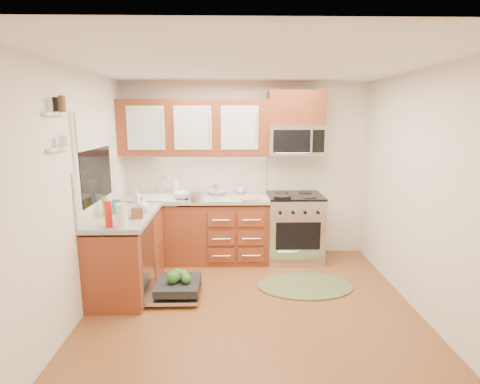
{
  "coord_description": "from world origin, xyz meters",
  "views": [
    {
      "loc": [
        -0.2,
        -3.67,
        2.03
      ],
      "look_at": [
        -0.11,
        0.85,
        1.11
      ],
      "focal_mm": 28.0,
      "sensor_mm": 36.0,
      "label": 1
    }
  ],
  "objects_px": {
    "microwave": "(295,140)",
    "bowl_a": "(217,192)",
    "bowl_b": "(184,195)",
    "dishwasher": "(175,289)",
    "cup": "(240,190)",
    "rug": "(305,286)",
    "stock_pot": "(196,195)",
    "paper_towel_roll": "(122,216)",
    "sink": "(157,206)",
    "range": "(294,227)",
    "upper_cabinets": "(194,128)",
    "cutting_board": "(251,199)",
    "skillet": "(282,197)"
  },
  "relations": [
    {
      "from": "cup",
      "to": "upper_cabinets",
      "type": "bearing_deg",
      "value": -173.29
    },
    {
      "from": "microwave",
      "to": "rug",
      "type": "bearing_deg",
      "value": -89.98
    },
    {
      "from": "skillet",
      "to": "paper_towel_roll",
      "type": "bearing_deg",
      "value": -145.98
    },
    {
      "from": "microwave",
      "to": "cutting_board",
      "type": "distance_m",
      "value": 1.05
    },
    {
      "from": "rug",
      "to": "skillet",
      "type": "distance_m",
      "value": 1.18
    },
    {
      "from": "rug",
      "to": "range",
      "type": "bearing_deg",
      "value": 90.02
    },
    {
      "from": "upper_cabinets",
      "to": "bowl_b",
      "type": "bearing_deg",
      "value": -120.21
    },
    {
      "from": "microwave",
      "to": "stock_pot",
      "type": "height_order",
      "value": "microwave"
    },
    {
      "from": "microwave",
      "to": "skillet",
      "type": "distance_m",
      "value": 0.84
    },
    {
      "from": "dishwasher",
      "to": "microwave",
      "type": "bearing_deg",
      "value": 39.07
    },
    {
      "from": "microwave",
      "to": "sink",
      "type": "distance_m",
      "value": 2.13
    },
    {
      "from": "stock_pot",
      "to": "paper_towel_roll",
      "type": "relative_size",
      "value": 0.87
    },
    {
      "from": "range",
      "to": "sink",
      "type": "bearing_deg",
      "value": -179.7
    },
    {
      "from": "dishwasher",
      "to": "bowl_a",
      "type": "bearing_deg",
      "value": 71.33
    },
    {
      "from": "range",
      "to": "sink",
      "type": "distance_m",
      "value": 1.96
    },
    {
      "from": "bowl_b",
      "to": "range",
      "type": "bearing_deg",
      "value": 3.59
    },
    {
      "from": "upper_cabinets",
      "to": "cup",
      "type": "bearing_deg",
      "value": 6.71
    },
    {
      "from": "skillet",
      "to": "bowl_b",
      "type": "relative_size",
      "value": 0.82
    },
    {
      "from": "stock_pot",
      "to": "cup",
      "type": "bearing_deg",
      "value": 35.54
    },
    {
      "from": "range",
      "to": "cutting_board",
      "type": "distance_m",
      "value": 0.81
    },
    {
      "from": "range",
      "to": "bowl_a",
      "type": "height_order",
      "value": "bowl_a"
    },
    {
      "from": "rug",
      "to": "cutting_board",
      "type": "distance_m",
      "value": 1.32
    },
    {
      "from": "microwave",
      "to": "stock_pot",
      "type": "bearing_deg",
      "value": -166.45
    },
    {
      "from": "paper_towel_roll",
      "to": "bowl_b",
      "type": "relative_size",
      "value": 0.87
    },
    {
      "from": "upper_cabinets",
      "to": "bowl_a",
      "type": "bearing_deg",
      "value": 4.7
    },
    {
      "from": "microwave",
      "to": "rug",
      "type": "height_order",
      "value": "microwave"
    },
    {
      "from": "dishwasher",
      "to": "cup",
      "type": "relative_size",
      "value": 5.16
    },
    {
      "from": "cutting_board",
      "to": "bowl_a",
      "type": "bearing_deg",
      "value": 140.69
    },
    {
      "from": "microwave",
      "to": "bowl_a",
      "type": "height_order",
      "value": "microwave"
    },
    {
      "from": "sink",
      "to": "cutting_board",
      "type": "bearing_deg",
      "value": -8.79
    },
    {
      "from": "microwave",
      "to": "cup",
      "type": "distance_m",
      "value": 1.06
    },
    {
      "from": "range",
      "to": "rug",
      "type": "relative_size",
      "value": 0.82
    },
    {
      "from": "dishwasher",
      "to": "bowl_a",
      "type": "distance_m",
      "value": 1.62
    },
    {
      "from": "stock_pot",
      "to": "cutting_board",
      "type": "distance_m",
      "value": 0.73
    },
    {
      "from": "rug",
      "to": "paper_towel_roll",
      "type": "distance_m",
      "value": 2.31
    },
    {
      "from": "microwave",
      "to": "cutting_board",
      "type": "relative_size",
      "value": 3.05
    },
    {
      "from": "upper_cabinets",
      "to": "range",
      "type": "relative_size",
      "value": 2.16
    },
    {
      "from": "bowl_b",
      "to": "dishwasher",
      "type": "bearing_deg",
      "value": -89.68
    },
    {
      "from": "range",
      "to": "sink",
      "type": "relative_size",
      "value": 1.53
    },
    {
      "from": "bowl_a",
      "to": "bowl_b",
      "type": "distance_m",
      "value": 0.52
    },
    {
      "from": "bowl_a",
      "to": "cutting_board",
      "type": "bearing_deg",
      "value": -39.31
    },
    {
      "from": "microwave",
      "to": "dishwasher",
      "type": "relative_size",
      "value": 1.09
    },
    {
      "from": "upper_cabinets",
      "to": "stock_pot",
      "type": "height_order",
      "value": "upper_cabinets"
    },
    {
      "from": "dishwasher",
      "to": "bowl_b",
      "type": "bearing_deg",
      "value": 90.32
    },
    {
      "from": "dishwasher",
      "to": "cup",
      "type": "height_order",
      "value": "cup"
    },
    {
      "from": "stock_pot",
      "to": "range",
      "type": "bearing_deg",
      "value": 8.72
    },
    {
      "from": "microwave",
      "to": "cup",
      "type": "bearing_deg",
      "value": 172.57
    },
    {
      "from": "dishwasher",
      "to": "bowl_b",
      "type": "relative_size",
      "value": 2.46
    },
    {
      "from": "stock_pot",
      "to": "bowl_b",
      "type": "bearing_deg",
      "value": 147.37
    },
    {
      "from": "range",
      "to": "dishwasher",
      "type": "height_order",
      "value": "range"
    }
  ]
}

